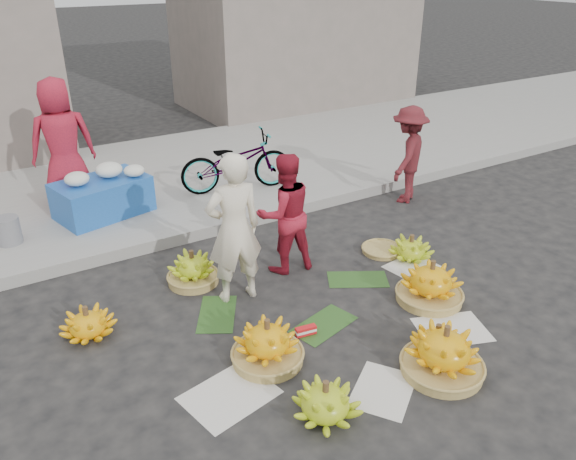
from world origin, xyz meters
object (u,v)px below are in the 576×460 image
banana_bunch_0 (267,344)px  banana_bunch_4 (431,283)px  bicycle (236,162)px  flower_table (103,195)px  vendor_cream (234,229)px

banana_bunch_0 → banana_bunch_4: size_ratio=0.92×
banana_bunch_0 → bicycle: 3.79m
banana_bunch_4 → flower_table: flower_table is taller
banana_bunch_0 → vendor_cream: vendor_cream is taller
vendor_cream → flower_table: 2.66m
vendor_cream → bicycle: size_ratio=0.97×
banana_bunch_0 → banana_bunch_4: banana_bunch_4 is taller
vendor_cream → bicycle: vendor_cream is taller
banana_bunch_4 → flower_table: bearing=122.7°
banana_bunch_4 → vendor_cream: bearing=146.8°
banana_bunch_4 → bicycle: bearing=97.2°
banana_bunch_4 → bicycle: 3.54m
bicycle → flower_table: bearing=98.9°
bicycle → banana_bunch_4: bearing=-159.8°
flower_table → bicycle: 1.90m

